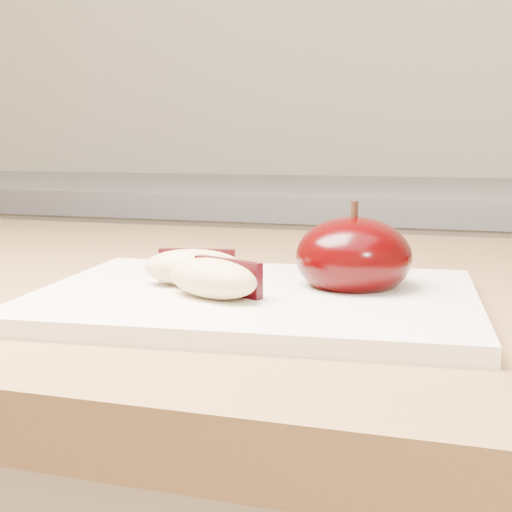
% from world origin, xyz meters
% --- Properties ---
extents(back_cabinet, '(2.40, 0.62, 0.94)m').
position_xyz_m(back_cabinet, '(0.00, 1.20, 0.47)').
color(back_cabinet, silver).
rests_on(back_cabinet, ground).
extents(cutting_board, '(0.33, 0.25, 0.01)m').
position_xyz_m(cutting_board, '(0.01, 0.38, 0.91)').
color(cutting_board, silver).
rests_on(cutting_board, island_counter).
extents(apple_half, '(0.09, 0.09, 0.07)m').
position_xyz_m(apple_half, '(0.07, 0.42, 0.93)').
color(apple_half, black).
rests_on(apple_half, cutting_board).
extents(apple_wedge_a, '(0.08, 0.05, 0.03)m').
position_xyz_m(apple_wedge_a, '(-0.04, 0.39, 0.93)').
color(apple_wedge_a, '#D3BB85').
rests_on(apple_wedge_a, cutting_board).
extents(apple_wedge_b, '(0.08, 0.06, 0.03)m').
position_xyz_m(apple_wedge_b, '(-0.01, 0.35, 0.93)').
color(apple_wedge_b, '#D3BB85').
rests_on(apple_wedge_b, cutting_board).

